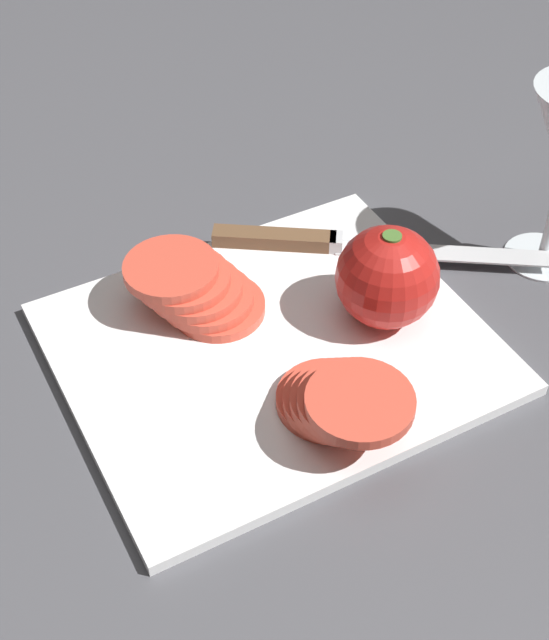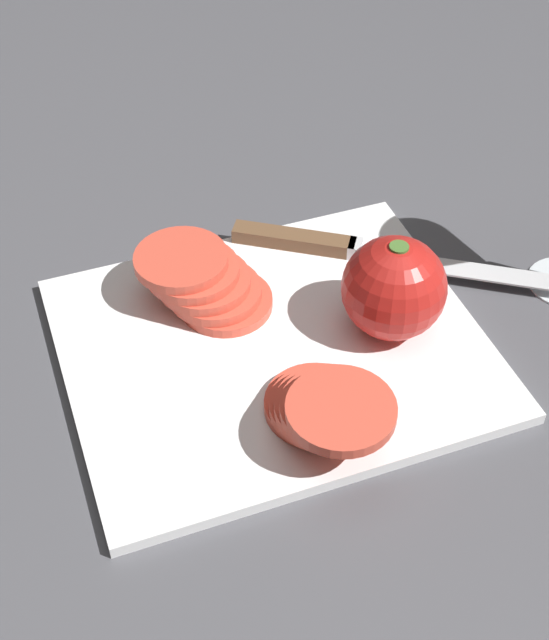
{
  "view_description": "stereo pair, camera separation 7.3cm",
  "coord_description": "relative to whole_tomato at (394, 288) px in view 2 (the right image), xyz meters",
  "views": [
    {
      "loc": [
        -0.15,
        -0.46,
        0.55
      ],
      "look_at": [
        0.1,
        -0.0,
        0.04
      ],
      "focal_mm": 50.0,
      "sensor_mm": 36.0,
      "label": 1
    },
    {
      "loc": [
        -0.08,
        -0.49,
        0.55
      ],
      "look_at": [
        0.1,
        -0.0,
        0.04
      ],
      "focal_mm": 50.0,
      "sensor_mm": 36.0,
      "label": 2
    }
  ],
  "objects": [
    {
      "name": "ground_plane",
      "position": [
        -0.2,
        0.02,
        -0.06
      ],
      "size": [
        3.0,
        3.0,
        0.0
      ],
      "primitive_type": "plane",
      "color": "#4C4C51"
    },
    {
      "name": "knife",
      "position": [
        -0.01,
        0.11,
        -0.04
      ],
      "size": [
        0.28,
        0.19,
        0.01
      ],
      "rotation": [
        0.0,
        0.0,
        5.7
      ],
      "color": "silver",
      "rests_on": "cutting_board"
    },
    {
      "name": "tomato_slice_stack_far",
      "position": [
        -0.09,
        -0.08,
        -0.02
      ],
      "size": [
        0.08,
        0.12,
        0.05
      ],
      "color": "#DB4C38",
      "rests_on": "cutting_board"
    },
    {
      "name": "whole_tomato",
      "position": [
        0.0,
        0.0,
        0.0
      ],
      "size": [
        0.09,
        0.09,
        0.09
      ],
      "color": "red",
      "rests_on": "cutting_board"
    },
    {
      "name": "cutting_board",
      "position": [
        -0.1,
        0.01,
        -0.05
      ],
      "size": [
        0.35,
        0.29,
        0.01
      ],
      "color": "white",
      "rests_on": "ground_plane"
    },
    {
      "name": "tomato_slice_stack_near",
      "position": [
        -0.14,
        0.08,
        -0.02
      ],
      "size": [
        0.11,
        0.11,
        0.05
      ],
      "color": "#DB4C38",
      "rests_on": "cutting_board"
    }
  ]
}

